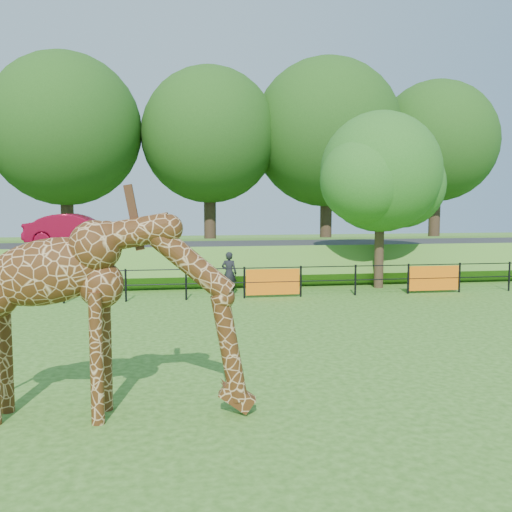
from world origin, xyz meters
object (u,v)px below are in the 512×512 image
object	(u,v)px
car_red	(77,230)
tree_east	(383,177)
giraffe	(109,316)
visitor	(229,273)

from	to	relation	value
car_red	tree_east	bearing A→B (deg)	-104.51
giraffe	visitor	distance (m)	11.80
giraffe	visitor	size ratio (longest dim) A/B	2.89
tree_east	giraffe	bearing A→B (deg)	-127.37
car_red	visitor	xyz separation A→B (m)	(5.96, -5.14, -1.34)
giraffe	tree_east	xyz separation A→B (m)	(9.20, 12.04, 2.69)
giraffe	tree_east	world-z (taller)	tree_east
giraffe	car_red	distance (m)	16.72
car_red	visitor	distance (m)	7.99
giraffe	visitor	world-z (taller)	giraffe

